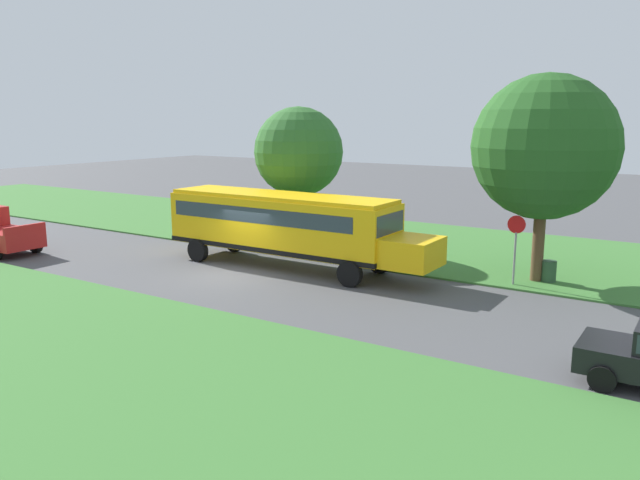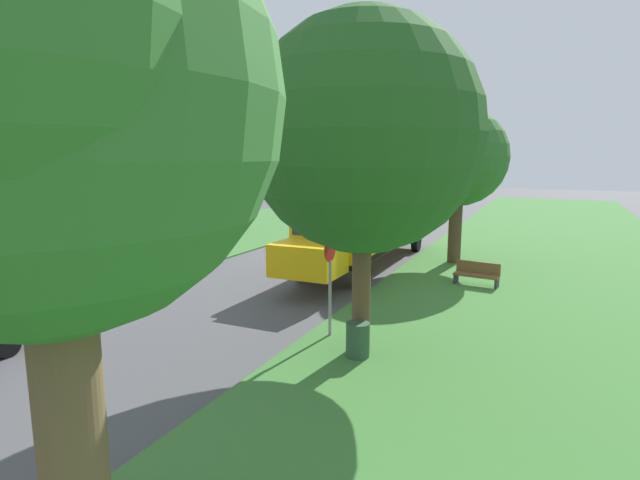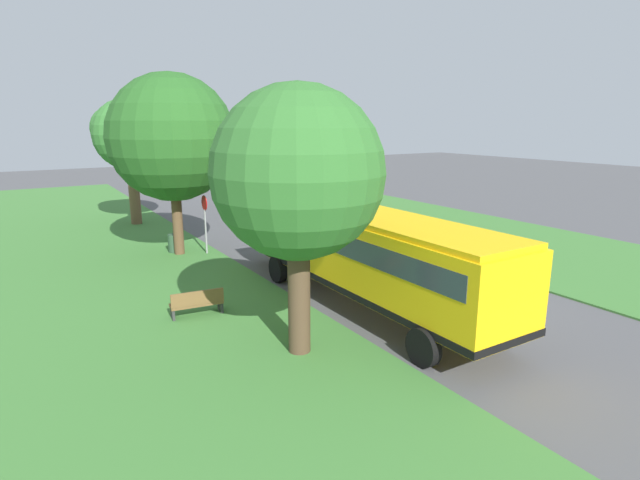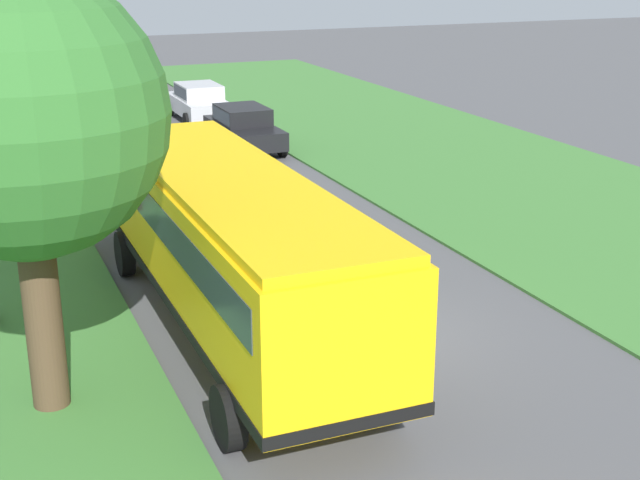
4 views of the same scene
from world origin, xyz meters
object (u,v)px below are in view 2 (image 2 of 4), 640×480
stop_sign (330,274)px  park_bench (477,274)px  oak_tree_beside_bus (459,159)px  oak_tree_roadside_mid (359,137)px  school_bus (367,222)px  pickup_truck (365,208)px  trash_bin (358,341)px  oak_tree_far_end (35,93)px

stop_sign → park_bench: size_ratio=1.66×
oak_tree_beside_bus → oak_tree_roadside_mid: size_ratio=0.86×
school_bus → pickup_truck: bearing=-69.9°
stop_sign → pickup_truck: bearing=-72.4°
park_bench → trash_bin: 8.29m
oak_tree_beside_bus → oak_tree_far_end: bearing=90.0°
oak_tree_roadside_mid → trash_bin: (-0.16, 0.33, -4.73)m
park_bench → trash_bin: bearing=78.7°
pickup_truck → oak_tree_roadside_mid: oak_tree_roadside_mid is taller
school_bus → stop_sign: 9.41m
oak_tree_beside_bus → park_bench: bearing=110.9°
oak_tree_roadside_mid → park_bench: (-1.79, -7.80, -4.71)m
pickup_truck → trash_bin: size_ratio=6.00×
pickup_truck → oak_tree_far_end: size_ratio=0.75×
oak_tree_beside_bus → stop_sign: bearing=83.0°
stop_sign → trash_bin: 2.02m
trash_bin → stop_sign: bearing=-41.3°
pickup_truck → stop_sign: stop_sign is taller
pickup_truck → oak_tree_roadside_mid: 25.46m
oak_tree_beside_bus → park_bench: (-1.46, 3.82, -4.20)m
school_bus → oak_tree_roadside_mid: (-3.22, 9.84, 3.26)m
oak_tree_beside_bus → school_bus: bearing=26.6°
school_bus → pickup_truck: 14.80m
park_bench → trash_bin: park_bench is taller
pickup_truck → oak_tree_beside_bus: bearing=125.5°
school_bus → stop_sign: (-2.21, 9.14, -0.19)m
school_bus → stop_sign: size_ratio=4.53×
oak_tree_far_end → park_bench: bearing=-95.2°
oak_tree_far_end → trash_bin: 9.17m
oak_tree_beside_bus → oak_tree_roadside_mid: (0.33, 11.62, 0.51)m
stop_sign → park_bench: bearing=-111.5°
oak_tree_far_end → stop_sign: size_ratio=2.64×
stop_sign → park_bench: stop_sign is taller
stop_sign → oak_tree_beside_bus: bearing=-97.0°
school_bus → oak_tree_far_end: size_ratio=1.72×
pickup_truck → park_bench: 18.86m
oak_tree_beside_bus → stop_sign: 11.39m
school_bus → park_bench: size_ratio=7.54×
school_bus → oak_tree_far_end: bearing=101.2°
oak_tree_roadside_mid → school_bus: bearing=-71.9°
pickup_truck → oak_tree_far_end: (-8.65, 31.86, 4.16)m
pickup_truck → oak_tree_beside_bus: (-8.64, 12.09, 3.60)m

